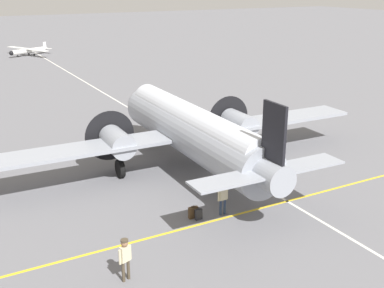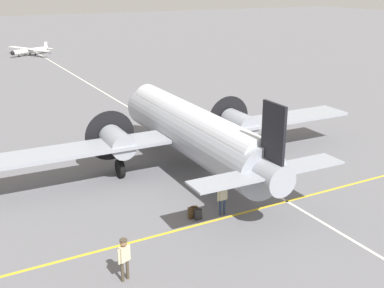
% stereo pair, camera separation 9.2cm
% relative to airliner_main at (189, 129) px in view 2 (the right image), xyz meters
% --- Properties ---
extents(ground_plane, '(300.00, 300.00, 0.00)m').
position_rel_airliner_main_xyz_m(ground_plane, '(-0.01, -0.46, -2.59)').
color(ground_plane, slate).
extents(apron_line_eastwest, '(120.00, 0.16, 0.01)m').
position_rel_airliner_main_xyz_m(apron_line_eastwest, '(-0.01, -6.63, -2.59)').
color(apron_line_eastwest, gold).
rests_on(apron_line_eastwest, ground_plane).
extents(apron_line_northsouth, '(0.16, 120.00, 0.01)m').
position_rel_airliner_main_xyz_m(apron_line_northsouth, '(2.35, -0.46, -2.59)').
color(apron_line_northsouth, silver).
rests_on(apron_line_northsouth, ground_plane).
extents(airliner_main, '(24.90, 17.44, 6.02)m').
position_rel_airliner_main_xyz_m(airliner_main, '(0.00, 0.00, 0.00)').
color(airliner_main, '#9399A3').
rests_on(airliner_main, ground_plane).
extents(crew_foreground, '(0.58, 0.38, 1.79)m').
position_rel_airliner_main_xyz_m(crew_foreground, '(-7.72, -9.17, -1.47)').
color(crew_foreground, '#473D2D').
rests_on(crew_foreground, ground_plane).
extents(passenger_boarding, '(0.58, 0.27, 1.69)m').
position_rel_airliner_main_xyz_m(passenger_boarding, '(-1.46, -6.27, -1.56)').
color(passenger_boarding, navy).
rests_on(passenger_boarding, ground_plane).
extents(suitcase_near_door, '(0.36, 0.15, 0.59)m').
position_rel_airliner_main_xyz_m(suitcase_near_door, '(-2.77, -6.15, -2.32)').
color(suitcase_near_door, '#232328').
rests_on(suitcase_near_door, ground_plane).
extents(suitcase_upright_spare, '(0.49, 0.19, 0.62)m').
position_rel_airliner_main_xyz_m(suitcase_upright_spare, '(-2.92, -5.88, -2.30)').
color(suitcase_upright_spare, '#47331E').
rests_on(suitcase_upright_spare, ground_plane).
extents(light_aircraft_distant, '(6.77, 8.69, 1.81)m').
position_rel_airliner_main_xyz_m(light_aircraft_distant, '(0.75, 53.99, -1.81)').
color(light_aircraft_distant, white).
rests_on(light_aircraft_distant, ground_plane).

